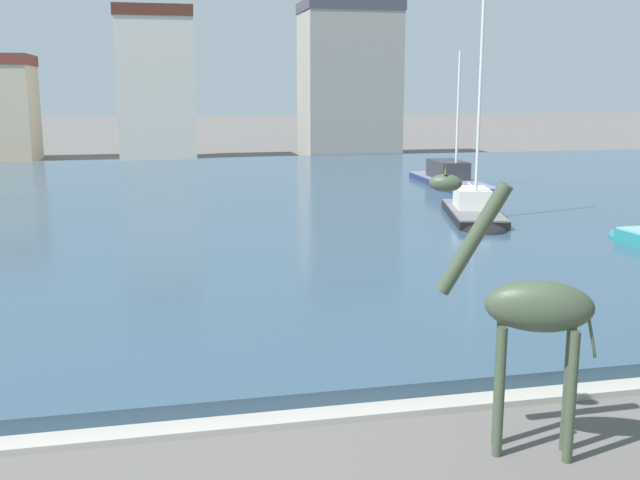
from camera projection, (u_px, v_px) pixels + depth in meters
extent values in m
cube|color=#334C60|center=(190.00, 207.00, 33.82)|extent=(82.82, 44.34, 0.39)
cube|color=#ADA89E|center=(260.00, 422.00, 12.39)|extent=(82.82, 0.50, 0.12)
cylinder|color=#3D4C38|center=(500.00, 392.00, 11.20)|extent=(0.15, 0.15, 2.03)
cylinder|color=#3D4C38|center=(499.00, 383.00, 11.57)|extent=(0.15, 0.15, 2.03)
cylinder|color=#3D4C38|center=(571.00, 398.00, 11.01)|extent=(0.15, 0.15, 2.03)
cylinder|color=#3D4C38|center=(568.00, 388.00, 11.38)|extent=(0.15, 0.15, 2.03)
ellipsoid|color=#3D4C38|center=(539.00, 306.00, 11.03)|extent=(1.68, 1.17, 0.78)
cylinder|color=#3D4C38|center=(474.00, 239.00, 11.02)|extent=(1.06, 0.63, 1.74)
ellipsoid|color=#3D4C38|center=(445.00, 183.00, 10.94)|extent=(0.54, 0.43, 0.26)
cone|color=#3D4C38|center=(446.00, 170.00, 10.84)|extent=(0.06, 0.06, 0.15)
cone|color=#3D4C38|center=(446.00, 169.00, 10.96)|extent=(0.06, 0.06, 0.15)
cylinder|color=#3D4C38|center=(591.00, 331.00, 10.95)|extent=(0.22, 0.13, 0.82)
cube|color=black|center=(473.00, 219.00, 29.87)|extent=(3.20, 5.82, 0.69)
ellipsoid|color=black|center=(484.00, 231.00, 27.29)|extent=(2.10, 2.30, 0.66)
cube|color=slate|center=(473.00, 210.00, 29.79)|extent=(3.14, 5.70, 0.06)
cube|color=silver|center=(472.00, 198.00, 30.12)|extent=(1.74, 2.20, 0.77)
cylinder|color=silver|center=(479.00, 105.00, 28.57)|extent=(0.12, 0.12, 8.25)
cylinder|color=silver|center=(472.00, 186.00, 30.16)|extent=(0.58, 1.89, 0.08)
cube|color=navy|center=(451.00, 187.00, 39.68)|extent=(2.51, 8.25, 0.67)
ellipsoid|color=navy|center=(479.00, 197.00, 35.94)|extent=(2.07, 2.94, 0.63)
cube|color=slate|center=(451.00, 180.00, 39.61)|extent=(2.46, 8.09, 0.06)
cube|color=#333338|center=(448.00, 169.00, 40.11)|extent=(1.64, 2.92, 0.92)
cylinder|color=silver|center=(458.00, 117.00, 38.37)|extent=(0.12, 0.12, 6.60)
cylinder|color=silver|center=(447.00, 162.00, 40.23)|extent=(0.20, 2.86, 0.08)
cube|color=beige|center=(156.00, 92.00, 55.96)|extent=(5.43, 6.83, 10.35)
cube|color=#51281E|center=(152.00, 14.00, 54.85)|extent=(5.54, 6.97, 0.80)
cube|color=gray|center=(349.00, 86.00, 59.45)|extent=(7.38, 5.25, 11.19)
cube|color=#42424C|center=(350.00, 7.00, 58.26)|extent=(7.53, 5.35, 0.80)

